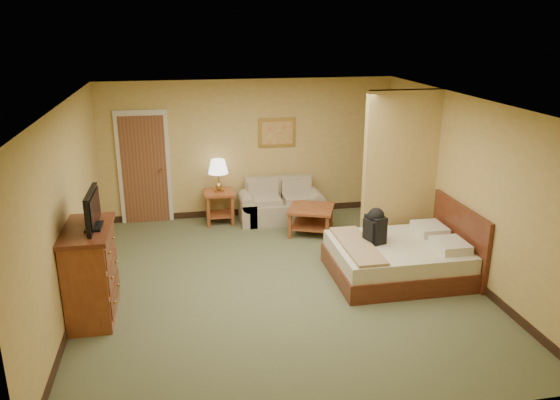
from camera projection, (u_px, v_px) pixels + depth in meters
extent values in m
plane|color=#565C3C|center=(278.00, 283.00, 7.88)|extent=(6.00, 6.00, 0.00)
plane|color=white|center=(278.00, 102.00, 7.07)|extent=(6.00, 6.00, 0.00)
cube|color=tan|center=(249.00, 149.00, 10.27)|extent=(5.50, 0.02, 2.60)
cube|color=tan|center=(68.00, 209.00, 6.99)|extent=(0.02, 6.00, 2.60)
cube|color=tan|center=(463.00, 186.00, 7.96)|extent=(0.02, 6.00, 2.60)
cube|color=tan|center=(400.00, 172.00, 8.71)|extent=(1.20, 0.15, 2.60)
cube|color=beige|center=(144.00, 167.00, 9.98)|extent=(0.94, 0.06, 2.10)
cube|color=brown|center=(144.00, 170.00, 9.98)|extent=(0.80, 0.04, 2.00)
cylinder|color=#AA7D3E|center=(161.00, 170.00, 9.98)|extent=(0.04, 0.12, 0.04)
cube|color=black|center=(251.00, 211.00, 10.65)|extent=(5.50, 0.02, 0.12)
cube|color=tan|center=(281.00, 211.00, 10.27)|extent=(1.28, 0.69, 0.38)
cube|color=tan|center=(278.00, 187.00, 10.42)|extent=(1.28, 0.16, 0.40)
cube|color=tan|center=(248.00, 212.00, 10.15)|extent=(0.27, 0.69, 0.43)
cube|color=tan|center=(314.00, 208.00, 10.37)|extent=(0.27, 0.69, 0.43)
cube|color=brown|center=(219.00, 193.00, 10.06)|extent=(0.55, 0.55, 0.04)
cube|color=brown|center=(220.00, 214.00, 10.19)|extent=(0.46, 0.46, 0.03)
cube|color=brown|center=(208.00, 213.00, 9.91)|extent=(0.06, 0.06, 0.56)
cube|color=brown|center=(233.00, 211.00, 9.99)|extent=(0.06, 0.06, 0.56)
cube|color=brown|center=(207.00, 205.00, 10.32)|extent=(0.06, 0.06, 0.56)
cube|color=brown|center=(230.00, 204.00, 10.40)|extent=(0.06, 0.06, 0.56)
cylinder|color=#AA7D3E|center=(219.00, 190.00, 10.05)|extent=(0.18, 0.18, 0.04)
cylinder|color=#AA7D3E|center=(218.00, 178.00, 9.97)|extent=(0.02, 0.02, 0.30)
cone|color=white|center=(218.00, 166.00, 9.90)|extent=(0.37, 0.37, 0.25)
cube|color=brown|center=(311.00, 208.00, 9.57)|extent=(0.98, 0.98, 0.04)
cube|color=brown|center=(311.00, 225.00, 9.67)|extent=(0.84, 0.84, 0.03)
cube|color=brown|center=(297.00, 229.00, 9.29)|extent=(0.05, 0.05, 0.45)
cube|color=brown|center=(324.00, 214.00, 10.01)|extent=(0.05, 0.05, 0.45)
cube|color=#B78E3F|center=(277.00, 133.00, 10.25)|extent=(0.70, 0.03, 0.55)
cube|color=#B37037|center=(277.00, 133.00, 10.23)|extent=(0.59, 0.02, 0.43)
cube|color=brown|center=(91.00, 275.00, 6.83)|extent=(0.52, 1.04, 1.14)
cube|color=#4F2012|center=(86.00, 230.00, 6.64)|extent=(0.59, 1.12, 0.06)
cube|color=black|center=(94.00, 226.00, 6.65)|extent=(0.20, 0.34, 0.03)
cube|color=black|center=(92.00, 209.00, 6.58)|extent=(0.07, 0.76, 0.46)
cube|color=#4F2012|center=(396.00, 267.00, 8.05)|extent=(1.90, 1.52, 0.28)
cube|color=beige|center=(397.00, 251.00, 7.97)|extent=(1.84, 1.46, 0.23)
cube|color=#4F2012|center=(459.00, 238.00, 8.10)|extent=(0.06, 1.61, 1.04)
cube|color=beige|center=(450.00, 246.00, 7.72)|extent=(0.43, 0.52, 0.13)
cube|color=beige|center=(430.00, 229.00, 8.34)|extent=(0.43, 0.52, 0.13)
cube|color=#997C53|center=(357.00, 246.00, 7.82)|extent=(0.43, 1.42, 0.05)
cube|color=black|center=(375.00, 229.00, 7.94)|extent=(0.28, 0.35, 0.40)
sphere|color=black|center=(376.00, 216.00, 7.87)|extent=(0.24, 0.24, 0.24)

